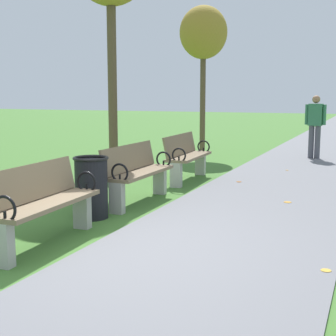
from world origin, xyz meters
name	(u,v)px	position (x,y,z in m)	size (l,w,h in m)	color
ground_plane	(88,247)	(0.00, 0.00, 0.00)	(80.00, 80.00, 0.00)	#42722D
paved_walkway	(336,133)	(1.29, 18.00, 0.01)	(2.58, 44.00, 0.02)	slate
park_bench_1	(43,202)	(-0.50, -0.11, 0.49)	(0.54, 1.62, 0.90)	#7A664C
park_bench_2	(137,172)	(-0.50, 2.20, 0.49)	(0.48, 1.60, 0.90)	#7A664C
park_bench_3	(187,156)	(-0.50, 4.32, 0.49)	(0.53, 1.62, 0.90)	#7A664C
tree_3	(203,34)	(-1.68, 8.63, 3.31)	(1.32, 1.32, 4.08)	brown
pedestrian_walking	(315,123)	(1.41, 8.59, 0.93)	(0.53, 0.24, 1.62)	#4C4C56
trash_bin	(91,187)	(-0.65, 1.12, 0.42)	(0.48, 0.48, 0.84)	black
scattered_leaves	(147,214)	(-0.03, 1.57, 0.01)	(4.60, 7.73, 0.02)	#93511E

